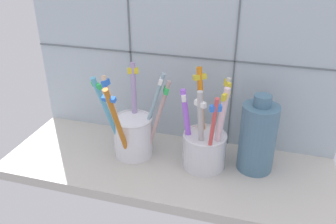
{
  "coord_description": "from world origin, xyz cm",
  "views": [
    {
      "loc": [
        16.05,
        -54.04,
        42.54
      ],
      "look_at": [
        0.0,
        1.84,
        12.56
      ],
      "focal_mm": 37.51,
      "sensor_mm": 36.0,
      "label": 1
    }
  ],
  "objects": [
    {
      "name": "counter_slab",
      "position": [
        0.0,
        0.0,
        1.0
      ],
      "size": [
        64.0,
        22.0,
        2.0
      ],
      "primitive_type": "cube",
      "color": "#BCB7AD",
      "rests_on": "ground"
    },
    {
      "name": "tile_wall_back",
      "position": [
        0.0,
        12.0,
        22.5
      ],
      "size": [
        64.0,
        2.2,
        45.0
      ],
      "color": "#B2C1CC",
      "rests_on": "ground"
    },
    {
      "name": "toothbrush_cup_left",
      "position": [
        -7.27,
        1.7,
        7.13
      ],
      "size": [
        13.98,
        14.38,
        18.47
      ],
      "color": "white",
      "rests_on": "counter_slab"
    },
    {
      "name": "toothbrush_cup_right",
      "position": [
        7.21,
        1.8,
        6.61
      ],
      "size": [
        9.12,
        10.64,
        18.65
      ],
      "color": "silver",
      "rests_on": "counter_slab"
    },
    {
      "name": "ceramic_vase",
      "position": [
        16.7,
        3.64,
        8.86
      ],
      "size": [
        6.68,
        6.68,
        15.28
      ],
      "color": "slate",
      "rests_on": "counter_slab"
    }
  ]
}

